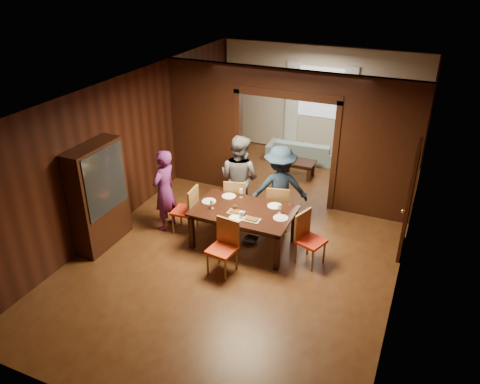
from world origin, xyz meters
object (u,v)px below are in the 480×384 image
at_px(dining_table, 243,227).
at_px(chair_right, 311,240).
at_px(chair_far_r, 278,206).
at_px(person_navy, 280,188).
at_px(chair_far_l, 236,200).
at_px(coffee_table, 298,169).
at_px(chair_near, 222,248).
at_px(person_purple, 164,190).
at_px(hutch, 99,196).
at_px(chair_left, 184,209).
at_px(person_grey, 239,178).
at_px(sofa, 304,150).

height_order(dining_table, chair_right, chair_right).
bearing_deg(chair_right, chair_far_r, 65.26).
relative_size(person_navy, dining_table, 0.95).
bearing_deg(person_navy, chair_far_l, -16.75).
relative_size(coffee_table, chair_near, 0.82).
distance_m(person_purple, chair_near, 1.92).
relative_size(chair_far_l, hutch, 0.48).
bearing_deg(chair_left, chair_far_r, 113.27).
bearing_deg(chair_far_l, person_grey, -108.66).
relative_size(chair_right, hutch, 0.48).
relative_size(person_grey, chair_near, 1.88).
bearing_deg(hutch, chair_far_l, 41.86).
bearing_deg(chair_left, coffee_table, 154.53).
bearing_deg(chair_right, dining_table, 107.17).
distance_m(person_grey, coffee_table, 2.59).
relative_size(chair_left, chair_near, 1.00).
distance_m(sofa, chair_far_r, 3.55).
xyz_separation_m(person_navy, hutch, (-2.84, -1.89, 0.13)).
height_order(sofa, coffee_table, sofa).
bearing_deg(dining_table, chair_far_r, 65.79).
distance_m(coffee_table, chair_near, 4.28).
xyz_separation_m(dining_table, coffee_table, (0.04, 3.35, -0.18)).
distance_m(chair_far_l, chair_near, 1.77).
bearing_deg(chair_far_r, hutch, 19.00).
relative_size(sofa, hutch, 0.96).
xyz_separation_m(person_purple, sofa, (1.54, 4.39, -0.55)).
bearing_deg(hutch, coffee_table, 60.00).
bearing_deg(sofa, person_purple, 67.38).
distance_m(person_navy, chair_far_r, 0.39).
relative_size(coffee_table, hutch, 0.40).
bearing_deg(hutch, chair_near, 1.45).
distance_m(person_purple, person_navy, 2.25).
height_order(person_purple, sofa, person_purple).
bearing_deg(coffee_table, person_navy, -82.08).
bearing_deg(chair_near, person_navy, 85.38).
bearing_deg(chair_far_l, person_navy, 174.17).
xyz_separation_m(person_purple, person_navy, (2.05, 0.93, 0.04)).
bearing_deg(coffee_table, hutch, -120.00).
xyz_separation_m(coffee_table, chair_far_r, (0.34, -2.49, 0.28)).
bearing_deg(dining_table, chair_left, -179.89).
relative_size(person_purple, chair_far_l, 1.72).
bearing_deg(chair_far_l, chair_near, 91.81).
height_order(dining_table, chair_far_r, chair_far_r).
distance_m(person_grey, sofa, 3.53).
relative_size(person_grey, coffee_table, 2.28).
relative_size(person_grey, chair_far_r, 1.88).
height_order(person_navy, chair_left, person_navy).
distance_m(person_grey, hutch, 2.74).
distance_m(chair_left, hutch, 1.64).
distance_m(person_grey, dining_table, 1.15).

